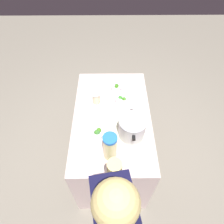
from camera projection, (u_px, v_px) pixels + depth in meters
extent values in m
plane|color=slate|center=(112.00, 158.00, 2.59)|extent=(8.00, 8.00, 0.00)
cube|color=beige|center=(112.00, 140.00, 2.25)|extent=(1.23, 0.74, 0.88)
cube|color=beige|center=(131.00, 134.00, 1.77)|extent=(0.33, 0.29, 0.01)
cylinder|color=#B7B7BC|center=(132.00, 128.00, 1.69)|extent=(0.23, 0.23, 0.19)
torus|color=#99999E|center=(133.00, 121.00, 1.62)|extent=(0.24, 0.24, 0.01)
cube|color=black|center=(131.00, 112.00, 1.73)|extent=(0.04, 0.02, 0.02)
cube|color=black|center=(134.00, 138.00, 1.56)|extent=(0.04, 0.02, 0.02)
cylinder|color=#ECE494|center=(110.00, 148.00, 1.55)|extent=(0.11, 0.11, 0.25)
cylinder|color=blue|center=(110.00, 138.00, 1.44)|extent=(0.11, 0.11, 0.02)
ellipsoid|color=yellow|center=(110.00, 149.00, 1.53)|extent=(0.04, 0.04, 0.01)
cylinder|color=beige|center=(96.00, 99.00, 1.98)|extent=(0.07, 0.07, 0.10)
cylinder|color=#B2AD99|center=(96.00, 95.00, 1.93)|extent=(0.08, 0.08, 0.01)
cylinder|color=silver|center=(116.00, 88.00, 2.12)|extent=(0.12, 0.12, 0.05)
ellipsoid|color=#366C1F|center=(117.00, 86.00, 2.10)|extent=(0.04, 0.04, 0.05)
ellipsoid|color=#37721A|center=(116.00, 87.00, 2.10)|extent=(0.04, 0.04, 0.05)
cylinder|color=silver|center=(122.00, 100.00, 2.00)|extent=(0.13, 0.13, 0.05)
ellipsoid|color=#387F2C|center=(120.00, 98.00, 1.99)|extent=(0.04, 0.04, 0.05)
ellipsoid|color=#3A781E|center=(124.00, 99.00, 1.97)|extent=(0.04, 0.04, 0.04)
ellipsoid|color=#377E23|center=(123.00, 100.00, 1.98)|extent=(0.04, 0.04, 0.04)
cylinder|color=silver|center=(97.00, 133.00, 1.75)|extent=(0.13, 0.13, 0.05)
ellipsoid|color=#366A32|center=(98.00, 133.00, 1.73)|extent=(0.05, 0.05, 0.05)
ellipsoid|color=#357124|center=(96.00, 132.00, 1.73)|extent=(0.04, 0.04, 0.05)
ellipsoid|color=#3B711B|center=(99.00, 130.00, 1.74)|extent=(0.05, 0.05, 0.05)
cube|color=black|center=(115.00, 223.00, 1.07)|extent=(0.37, 0.25, 0.55)
sphere|color=tan|center=(116.00, 203.00, 0.78)|extent=(0.20, 0.20, 0.20)
cylinder|color=tan|center=(114.00, 176.00, 1.11)|extent=(0.08, 0.08, 0.30)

